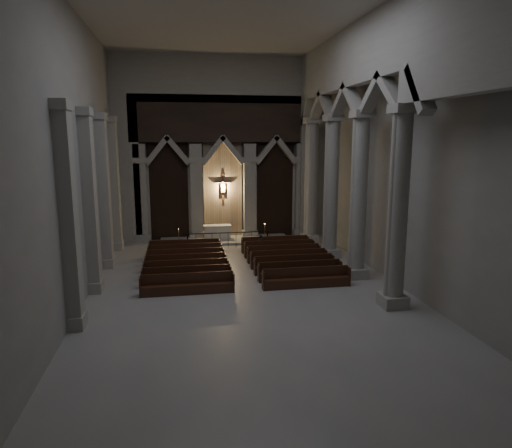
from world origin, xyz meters
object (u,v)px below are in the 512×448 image
Objects in this scene: altar_rail at (228,237)px; worshipper at (261,244)px; candle_stand_left at (179,243)px; pews at (238,264)px; altar at (217,232)px; candle_stand_right at (265,237)px.

altar_rail is 2.47m from worshipper.
candle_stand_left reaches higher than pews.
worshipper reaches higher than altar.
altar_rail reaches higher than pews.
worshipper is at bearing 60.80° from pews.
candle_stand_right is at bearing 20.64° from altar_rail.
candle_stand_left is at bearing 155.50° from worshipper.
pews is 8.65× the size of worshipper.
altar is 1.43× the size of candle_stand_right.
worshipper is (2.31, -3.63, -0.07)m from altar.
worshipper reaches higher than pews.
worshipper reaches higher than altar_rail.
pews is at bearing -113.26° from candle_stand_right.
altar_rail is 4.92m from pews.
candle_stand_left is at bearing 120.46° from pews.
worshipper is at bearing -43.49° from altar_rail.
altar is 3.03m from candle_stand_left.
candle_stand_right reaches higher than pews.
candle_stand_right reaches higher than altar_rail.
candle_stand_right reaches higher than worshipper.
altar_rail is 3.07m from candle_stand_left.
altar_rail is 4.03× the size of candle_stand_left.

